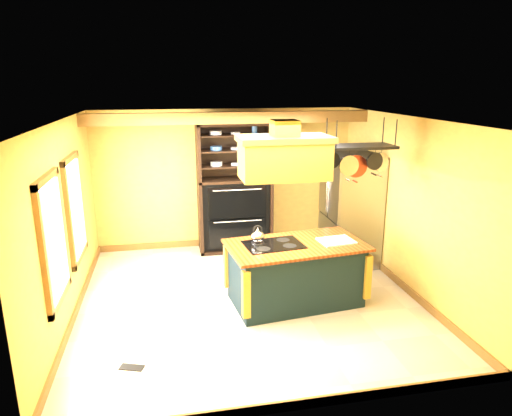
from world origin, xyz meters
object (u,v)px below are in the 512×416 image
object	(u,v)px
refrigerator	(350,212)
hutch	(234,202)
pot_rack	(359,154)
kitchen_island	(295,272)
range_hood	(284,155)

from	to	relation	value
refrigerator	hutch	bearing A→B (deg)	150.56
refrigerator	hutch	distance (m)	2.21
pot_rack	kitchen_island	bearing A→B (deg)	-179.33
pot_rack	refrigerator	distance (m)	1.90
range_hood	refrigerator	xyz separation A→B (m)	(1.59, 1.35, -1.28)
refrigerator	kitchen_island	bearing A→B (deg)	-135.81
refrigerator	hutch	size ratio (longest dim) A/B	0.79
pot_rack	range_hood	bearing A→B (deg)	-179.43
kitchen_island	range_hood	xyz separation A→B (m)	(-0.20, -0.00, 1.76)
kitchen_island	range_hood	size ratio (longest dim) A/B	1.65
range_hood	hutch	distance (m)	2.78
refrigerator	range_hood	bearing A→B (deg)	-139.60
kitchen_island	refrigerator	size ratio (longest dim) A/B	1.08
range_hood	pot_rack	size ratio (longest dim) A/B	1.23
hutch	range_hood	bearing A→B (deg)	-82.06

